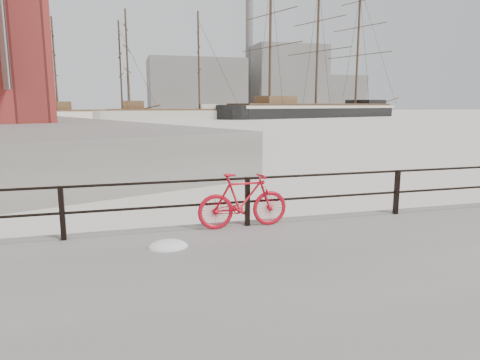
{
  "coord_description": "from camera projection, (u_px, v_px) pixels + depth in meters",
  "views": [
    {
      "loc": [
        -5.92,
        -8.25,
        2.79
      ],
      "look_at": [
        -3.19,
        1.5,
        1.0
      ],
      "focal_mm": 32.0,
      "sensor_mm": 36.0,
      "label": 1
    }
  ],
  "objects": [
    {
      "name": "barque_black",
      "position": [
        315.0,
        117.0,
        95.17
      ],
      "size": [
        60.7,
        36.78,
        32.81
      ],
      "primitive_type": null,
      "rotation": [
        0.0,
        0.0,
        0.33
      ],
      "color": "black",
      "rests_on": "ground"
    },
    {
      "name": "guardrail",
      "position": [
        397.0,
        192.0,
        9.59
      ],
      "size": [
        28.0,
        0.1,
        1.0
      ],
      "primitive_type": null,
      "color": "black",
      "rests_on": "promenade"
    },
    {
      "name": "industrial_west",
      "position": [
        196.0,
        86.0,
        146.38
      ],
      "size": [
        32.0,
        18.0,
        18.0
      ],
      "primitive_type": "cube",
      "color": "gray",
      "rests_on": "ground"
    },
    {
      "name": "bicycle",
      "position": [
        243.0,
        200.0,
        8.52
      ],
      "size": [
        1.84,
        0.3,
        1.11
      ],
      "primitive_type": "imported",
      "rotation": [
        0.0,
        0.0,
        0.01
      ],
      "color": "red",
      "rests_on": "promenade"
    },
    {
      "name": "smokestack",
      "position": [
        249.0,
        52.0,
        159.44
      ],
      "size": [
        2.8,
        2.8,
        44.0
      ],
      "primitive_type": "cylinder",
      "color": "gray",
      "rests_on": "ground"
    },
    {
      "name": "schooner_left",
      "position": [
        92.0,
        120.0,
        80.76
      ],
      "size": [
        25.84,
        12.85,
        19.09
      ],
      "primitive_type": null,
      "rotation": [
        0.0,
        0.0,
        0.06
      ],
      "color": "white",
      "rests_on": "ground"
    },
    {
      "name": "schooner_mid",
      "position": [
        165.0,
        119.0,
        82.06
      ],
      "size": [
        30.38,
        15.83,
        20.89
      ],
      "primitive_type": null,
      "rotation": [
        0.0,
        0.0,
        -0.13
      ],
      "color": "beige",
      "rests_on": "ground"
    },
    {
      "name": "industrial_mid",
      "position": [
        286.0,
        80.0,
        159.89
      ],
      "size": [
        26.0,
        20.0,
        24.0
      ],
      "primitive_type": "cube",
      "color": "gray",
      "rests_on": "ground"
    },
    {
      "name": "ground",
      "position": [
        390.0,
        227.0,
        9.88
      ],
      "size": [
        400.0,
        400.0,
        0.0
      ],
      "primitive_type": "plane",
      "color": "white",
      "rests_on": "ground"
    },
    {
      "name": "industrial_east",
      "position": [
        335.0,
        94.0,
        171.62
      ],
      "size": [
        20.0,
        16.0,
        14.0
      ],
      "primitive_type": "cube",
      "color": "gray",
      "rests_on": "ground"
    }
  ]
}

